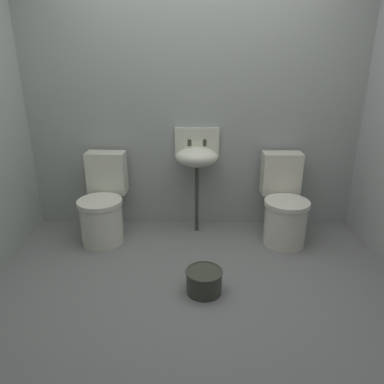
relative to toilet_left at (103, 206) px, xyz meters
The scene contains 6 objects.
ground_plane 1.29m from the toilet_left, 48.18° to the right, with size 3.54×2.95×0.08m, color slate.
wall_back 1.26m from the toilet_left, 25.83° to the left, with size 3.54×0.10×2.36m, color #9AA29A.
toilet_left is the anchor object (origin of this frame).
toilet_right 1.67m from the toilet_left, ahead, with size 0.41×0.60×0.78m.
sink 0.99m from the toilet_left, 12.27° to the left, with size 0.42×0.35×0.99m.
bucket 1.26m from the toilet_left, 42.22° to the right, with size 0.28×0.28×0.18m.
Camera 1 is at (0.03, -2.17, 1.65)m, focal length 34.23 mm.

